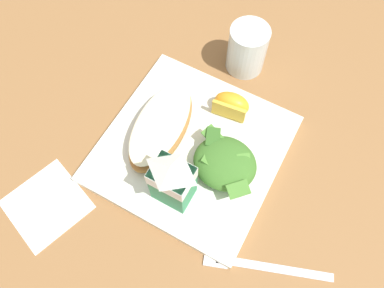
{
  "coord_description": "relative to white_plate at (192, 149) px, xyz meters",
  "views": [
    {
      "loc": [
        -0.13,
        0.23,
        0.57
      ],
      "look_at": [
        0.0,
        0.0,
        0.03
      ],
      "focal_mm": 34.88,
      "sensor_mm": 36.0,
      "label": 1
    }
  ],
  "objects": [
    {
      "name": "ground",
      "position": [
        0.0,
        0.0,
        -0.01
      ],
      "size": [
        3.0,
        3.0,
        0.0
      ],
      "primitive_type": "plane",
      "color": "olive"
    },
    {
      "name": "white_plate",
      "position": [
        0.0,
        0.0,
        0.0
      ],
      "size": [
        0.28,
        0.28,
        0.02
      ],
      "primitive_type": "cube",
      "color": "white",
      "rests_on": "ground"
    },
    {
      "name": "cheesy_pizza_bread",
      "position": [
        0.06,
        -0.0,
        0.03
      ],
      "size": [
        0.09,
        0.18,
        0.04
      ],
      "color": "#A87038",
      "rests_on": "white_plate"
    },
    {
      "name": "green_salad_pile",
      "position": [
        -0.06,
        0.01,
        0.03
      ],
      "size": [
        0.11,
        0.1,
        0.04
      ],
      "color": "#3D7028",
      "rests_on": "white_plate"
    },
    {
      "name": "milk_carton",
      "position": [
        -0.01,
        0.08,
        0.07
      ],
      "size": [
        0.06,
        0.05,
        0.11
      ],
      "color": "#2D8451",
      "rests_on": "white_plate"
    },
    {
      "name": "orange_wedge_front",
      "position": [
        -0.02,
        -0.09,
        0.03
      ],
      "size": [
        0.06,
        0.04,
        0.04
      ],
      "color": "orange",
      "rests_on": "white_plate"
    },
    {
      "name": "paper_napkin",
      "position": [
        0.15,
        0.19,
        -0.01
      ],
      "size": [
        0.14,
        0.14,
        0.0
      ],
      "primitive_type": "cube",
      "rotation": [
        0.0,
        0.0,
        -0.33
      ],
      "color": "white",
      "rests_on": "ground"
    },
    {
      "name": "metal_fork",
      "position": [
        -0.17,
        0.12,
        -0.01
      ],
      "size": [
        0.18,
        0.08,
        0.01
      ],
      "color": "silver",
      "rests_on": "ground"
    },
    {
      "name": "drinking_clear_cup",
      "position": [
        -0.0,
        -0.2,
        0.04
      ],
      "size": [
        0.07,
        0.07,
        0.09
      ],
      "primitive_type": "cylinder",
      "color": "silver",
      "rests_on": "ground"
    }
  ]
}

